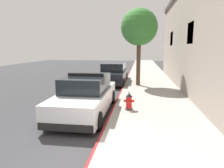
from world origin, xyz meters
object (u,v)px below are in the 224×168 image
at_px(fire_hydrant, 129,101).
at_px(police_cruiser, 86,96).
at_px(street_tree, 139,28).

bearing_deg(fire_hydrant, police_cruiser, -171.65).
xyz_separation_m(fire_hydrant, street_tree, (0.30, 5.82, 3.55)).
bearing_deg(police_cruiser, fire_hydrant, 8.35).
bearing_deg(fire_hydrant, street_tree, 87.05).
xyz_separation_m(police_cruiser, fire_hydrant, (1.77, 0.26, -0.25)).
relative_size(fire_hydrant, street_tree, 0.15).
bearing_deg(street_tree, fire_hydrant, -92.95).
xyz_separation_m(police_cruiser, street_tree, (2.07, 6.08, 3.30)).
distance_m(police_cruiser, street_tree, 7.22).
bearing_deg(police_cruiser, street_tree, 71.19).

